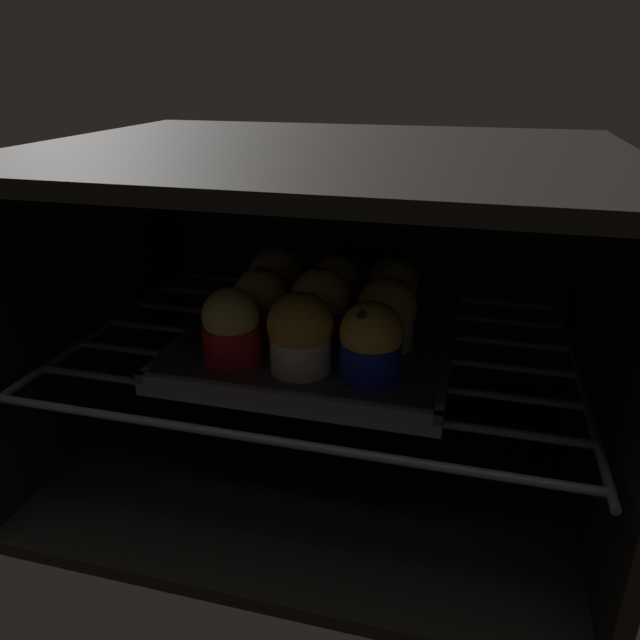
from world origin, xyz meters
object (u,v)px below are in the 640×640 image
Objects in this scene: muffin_row0_col0 at (231,326)px; muffin_row1_col1 at (323,305)px; muffin_row1_col2 at (386,315)px; muffin_row2_col1 at (338,287)px; muffin_row0_col1 at (297,333)px; baking_tray at (320,343)px; muffin_row0_col2 at (371,342)px; muffin_row1_col0 at (261,302)px; muffin_row2_col0 at (276,280)px; muffin_row2_col2 at (393,292)px.

muffin_row1_col1 is at bearing 44.39° from muffin_row0_col0.
muffin_row2_col1 is (-6.98, 7.27, -0.16)cm from muffin_row1_col2.
muffin_row2_col1 is (0.49, 14.86, -0.52)cm from muffin_row0_col1.
muffin_row1_col1 reaches higher than baking_tray.
muffin_row0_col2 reaches higher than muffin_row1_col2.
muffin_row1_col1 is 1.06× the size of muffin_row1_col2.
muffin_row1_col2 is at bearing -1.18° from muffin_row1_col1.
muffin_row2_col0 is at bearing 95.03° from muffin_row1_col0.
muffin_row0_col2 is (7.18, 0.21, -0.22)cm from muffin_row0_col1.
muffin_row0_col2 is at bearing -48.45° from muffin_row1_col1.
muffin_row0_col1 is at bearing -49.28° from muffin_row1_col0.
muffin_row0_col1 is 14.88cm from muffin_row2_col1.
muffin_row0_col2 is (6.86, -7.18, 4.18)cm from baking_tray.
muffin_row0_col2 is 1.06× the size of muffin_row2_col1.
muffin_row1_col2 is at bearing 87.67° from muffin_row0_col2.
muffin_row0_col1 reaches higher than muffin_row2_col2.
baking_tray is 8.23cm from muffin_row1_col2.
muffin_row2_col0 is (-7.64, 7.02, -0.17)cm from muffin_row1_col1.
muffin_row2_col0 is (-7.45, 7.37, 4.16)cm from baking_tray.
muffin_row1_col1 is 1.04× the size of muffin_row2_col0.
muffin_row2_col2 is at bearing 44.93° from muffin_row0_col0.
muffin_row1_col1 is at bearing -134.47° from muffin_row2_col2.
muffin_row0_col0 is 1.06× the size of muffin_row2_col1.
muffin_row2_col2 reaches higher than muffin_row0_col0.
muffin_row0_col0 is 0.96× the size of muffin_row1_col1.
muffin_row0_col0 is at bearing -153.56° from muffin_row1_col2.
muffin_row1_col1 reaches higher than muffin_row2_col1.
muffin_row2_col0 is (-14.61, 7.17, 0.11)cm from muffin_row1_col2.
muffin_row2_col0 is (-0.15, 14.36, 0.01)cm from muffin_row0_col0.
muffin_row2_col1 is at bearing 62.67° from muffin_row0_col0.
baking_tray is 11.27cm from muffin_row2_col0.
muffin_row0_col2 is at bearing -65.48° from muffin_row2_col1.
muffin_row2_col2 is at bearing 27.02° from muffin_row1_col0.
muffin_row1_col1 is (0.19, 0.34, 4.33)cm from baking_tray.
muffin_row0_col2 is 0.96× the size of muffin_row1_col1.
muffin_row2_col2 reaches higher than muffin_row1_col2.
muffin_row0_col0 is 14.16cm from muffin_row0_col2.
muffin_row1_col0 is at bearing 130.72° from muffin_row0_col1.
muffin_row0_col0 is at bearing -136.24° from baking_tray.
muffin_row2_col2 is at bearing 63.74° from muffin_row0_col1.
muffin_row0_col0 is 16.14cm from muffin_row1_col2.
muffin_row2_col1 is (-0.02, 7.13, -0.44)cm from muffin_row1_col1.
muffin_row1_col2 is (7.48, 7.59, -0.36)cm from muffin_row0_col1.
muffin_row1_col0 is 7.24cm from muffin_row2_col0.
muffin_row1_col2 is 6.93cm from muffin_row2_col2.
muffin_row2_col1 is (-6.68, 14.65, -0.29)cm from muffin_row0_col2.
muffin_row0_col1 is 1.03× the size of muffin_row2_col2.
muffin_row0_col1 is 1.06× the size of muffin_row1_col2.
muffin_row1_col2 is at bearing 0.18° from muffin_row1_col0.
muffin_row2_col1 is at bearing 114.52° from muffin_row0_col2.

